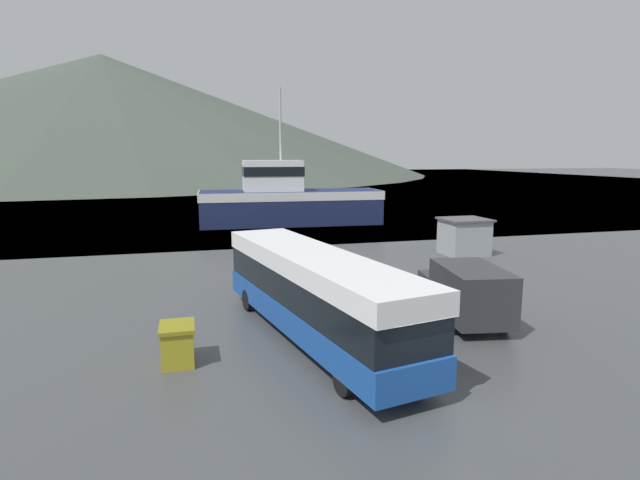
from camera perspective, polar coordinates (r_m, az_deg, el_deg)
ground_plane at (r=14.19m, az=12.18°, el=-18.05°), size 400.00×400.00×0.00m
water_surface at (r=155.14m, az=-12.63°, el=7.05°), size 240.00×240.00×0.00m
hill_backdrop at (r=190.63m, az=-23.39°, el=12.97°), size 216.76×216.76×39.99m
tour_bus at (r=17.83m, az=-0.70°, el=-5.82°), size 4.79×12.45×3.16m
delivery_van at (r=20.74m, az=16.32°, el=-5.60°), size 2.96×5.64×2.30m
fishing_boat at (r=47.96m, az=-3.75°, el=4.65°), size 17.41×6.22×12.71m
storage_bin at (r=16.74m, az=-15.96°, el=-11.33°), size 1.08×1.37×1.28m
dock_kiosk at (r=34.44m, az=16.15°, el=0.40°), size 2.94×2.73×2.42m
small_boat at (r=56.86m, az=-1.78°, el=3.47°), size 1.86×6.54×0.77m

